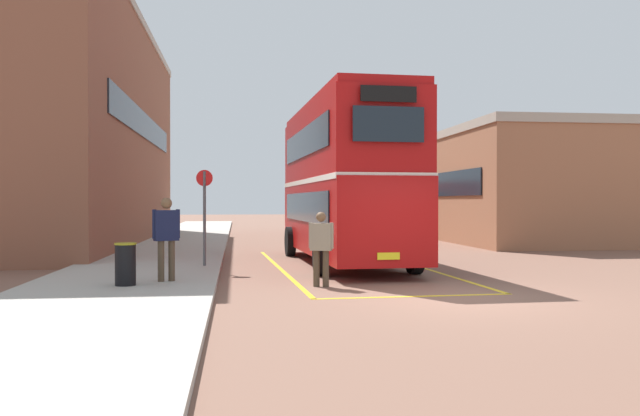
% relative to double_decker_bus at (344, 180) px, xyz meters
% --- Properties ---
extents(ground_plane, '(135.60, 135.60, 0.00)m').
position_rel_double_decker_bus_xyz_m(ground_plane, '(0.90, 7.24, -2.51)').
color(ground_plane, brown).
extents(sidewalk_left, '(4.00, 57.60, 0.14)m').
position_rel_double_decker_bus_xyz_m(sidewalk_left, '(-5.60, 9.64, -2.44)').
color(sidewalk_left, '#A39E93').
rests_on(sidewalk_left, ground).
extents(brick_building_left, '(5.25, 22.24, 9.81)m').
position_rel_double_decker_bus_xyz_m(brick_building_left, '(-9.76, 10.37, 2.40)').
color(brick_building_left, brown).
rests_on(brick_building_left, ground).
extents(depot_building_right, '(8.77, 12.12, 5.20)m').
position_rel_double_decker_bus_xyz_m(depot_building_right, '(10.72, 9.93, 0.09)').
color(depot_building_right, '#9E6647').
rests_on(depot_building_right, ground).
extents(double_decker_bus, '(3.04, 9.80, 4.75)m').
position_rel_double_decker_bus_xyz_m(double_decker_bus, '(0.00, 0.00, 0.00)').
color(double_decker_bus, black).
rests_on(double_decker_bus, ground).
extents(single_deck_bus, '(3.34, 8.41, 3.02)m').
position_rel_double_decker_bus_xyz_m(single_deck_bus, '(3.45, 18.85, -0.87)').
color(single_deck_bus, black).
rests_on(single_deck_bus, ground).
extents(pedestrian_boarding, '(0.53, 0.36, 1.63)m').
position_rel_double_decker_bus_xyz_m(pedestrian_boarding, '(-1.34, -5.11, -1.57)').
color(pedestrian_boarding, '#473828').
rests_on(pedestrian_boarding, ground).
extents(pedestrian_waiting_near, '(0.57, 0.39, 1.80)m').
position_rel_double_decker_bus_xyz_m(pedestrian_waiting_near, '(-4.67, -4.85, -1.31)').
color(pedestrian_waiting_near, '#473828').
rests_on(pedestrian_waiting_near, sidewalk_left).
extents(litter_bin, '(0.44, 0.44, 0.87)m').
position_rel_double_decker_bus_xyz_m(litter_bin, '(-5.43, -5.45, -1.93)').
color(litter_bin, black).
rests_on(litter_bin, sidewalk_left).
extents(bus_stop_sign, '(0.44, 0.08, 2.57)m').
position_rel_double_decker_bus_xyz_m(bus_stop_sign, '(-4.02, -1.47, -0.82)').
color(bus_stop_sign, '#4C4C51').
rests_on(bus_stop_sign, sidewalk_left).
extents(bay_marking_yellow, '(4.62, 11.89, 0.01)m').
position_rel_double_decker_bus_xyz_m(bay_marking_yellow, '(0.04, -1.83, -2.51)').
color(bay_marking_yellow, gold).
rests_on(bay_marking_yellow, ground).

